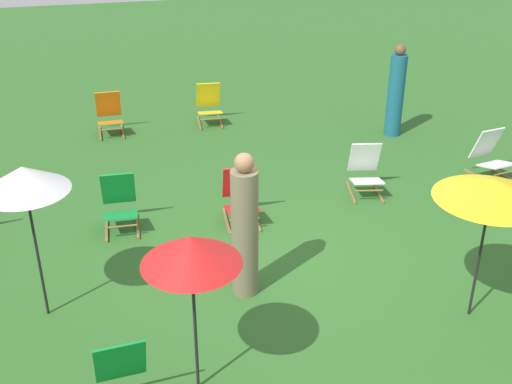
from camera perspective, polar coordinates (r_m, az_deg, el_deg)
ground_plane at (r=8.42m, az=2.16°, el=-6.60°), size 40.00×40.00×0.00m
deckchair_1 at (r=10.27m, az=9.82°, el=1.85°), size 0.63×0.85×0.83m
deckchair_2 at (r=9.30m, az=-1.41°, el=-0.49°), size 0.55×0.80×0.83m
deckchair_4 at (r=11.40m, az=20.39°, el=3.07°), size 0.59×0.83×0.83m
deckchair_6 at (r=9.32m, az=-12.19°, el=-1.08°), size 0.52×0.79×0.83m
deckchair_7 at (r=12.89m, az=-13.06°, el=6.76°), size 0.49×0.77×0.83m
deckchair_9 at (r=13.14m, az=-4.25°, el=7.77°), size 0.55×0.80×0.83m
umbrella_0 at (r=7.09m, az=-20.17°, el=1.08°), size 0.95×0.95×1.89m
umbrella_1 at (r=5.71m, az=-5.87°, el=-5.29°), size 0.93×0.93×1.75m
umbrella_2 at (r=7.15m, az=20.47°, el=0.21°), size 1.23×1.23×1.75m
person_0 at (r=12.61m, az=12.48°, el=8.69°), size 0.45×0.45×1.79m
person_1 at (r=7.47m, az=-1.02°, el=-3.38°), size 0.42×0.42×1.85m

